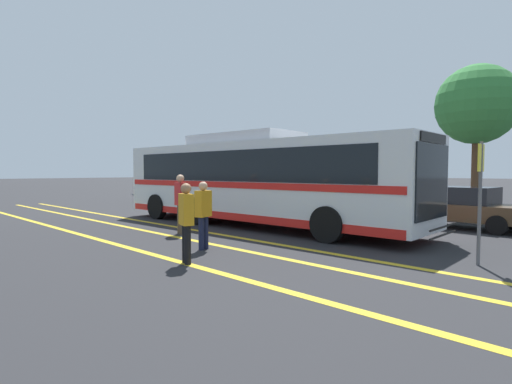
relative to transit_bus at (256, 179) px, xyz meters
The scene contains 15 objects.
ground_plane 2.23m from the transit_bus, ahead, with size 220.00×220.00×0.00m, color #262628.
lane_strip_0 2.76m from the transit_bus, 89.57° to the right, with size 0.20×32.03×0.01m, color gold.
lane_strip_1 3.79m from the transit_bus, 89.73° to the right, with size 0.20×32.03×0.01m, color gold.
lane_strip_2 5.47m from the transit_bus, 89.82° to the right, with size 0.20×32.03×0.01m, color gold.
curb_strip 6.29m from the transit_bus, 89.85° to the left, with size 40.03×0.36×0.15m, color #99999E.
transit_bus is the anchor object (origin of this frame).
parked_car_0 12.33m from the transit_bus, 159.83° to the left, with size 4.66×2.10×1.34m.
parked_car_1 7.43m from the transit_bus, 144.95° to the left, with size 4.76×2.18×1.43m.
parked_car_2 4.81m from the transit_bus, 99.78° to the left, with size 4.24×1.97×1.36m.
parked_car_3 7.13m from the transit_bus, 39.73° to the left, with size 4.43×2.03×1.41m.
pedestrian_0 6.08m from the transit_bus, 59.29° to the right, with size 0.47×0.35×1.69m.
pedestrian_1 4.58m from the transit_bus, 62.00° to the right, with size 0.32×0.46×1.68m.
pedestrian_2 3.06m from the transit_bus, 95.88° to the right, with size 0.45×0.29×1.83m.
bus_stop_sign 7.56m from the transit_bus, ahead, with size 0.07×0.40×2.54m.
tree_0 9.72m from the transit_bus, 58.44° to the left, with size 3.21×3.21×6.25m.
Camera 1 is at (8.45, -10.19, 1.93)m, focal length 28.00 mm.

